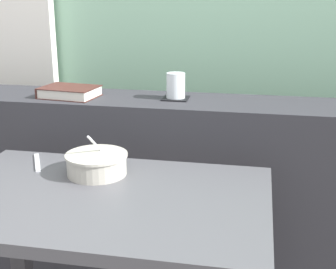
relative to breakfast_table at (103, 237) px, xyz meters
The scene contains 7 objects.
dark_console_ledge 0.60m from the breakfast_table, 89.60° to the left, with size 2.80×0.31×0.89m, color #2D2D33.
breakfast_table is the anchor object (origin of this frame).
coaster_square 0.68m from the breakfast_table, 79.70° to the left, with size 0.10×0.10×0.01m, color black.
juice_glass 0.70m from the breakfast_table, 79.70° to the left, with size 0.07×0.07×0.10m.
closed_book 0.71m from the breakfast_table, 119.72° to the left, with size 0.24×0.18×0.04m.
soup_bowl 0.23m from the breakfast_table, 113.47° to the left, with size 0.20×0.20×0.14m.
fork_utensil 0.39m from the breakfast_table, 145.75° to the left, with size 0.02×0.17×0.01m, color silver.
Camera 1 is at (0.43, -1.22, 1.30)m, focal length 50.45 mm.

